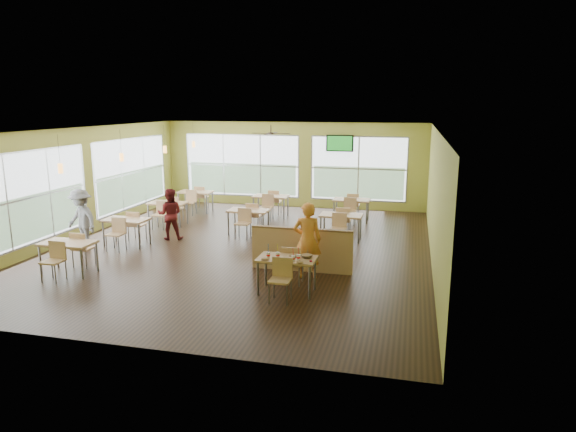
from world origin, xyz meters
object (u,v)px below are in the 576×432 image
object	(u,v)px
half_wall_divider	(302,249)
man_plaid	(307,240)
main_table	(287,263)
food_basket	(307,256)

from	to	relation	value
half_wall_divider	man_plaid	bearing A→B (deg)	-62.91
half_wall_divider	man_plaid	size ratio (longest dim) A/B	1.38
main_table	man_plaid	bearing A→B (deg)	77.89
man_plaid	main_table	bearing A→B (deg)	64.44
man_plaid	food_basket	bearing A→B (deg)	87.26
man_plaid	food_basket	distance (m)	0.92
half_wall_divider	food_basket	world-z (taller)	half_wall_divider
food_basket	half_wall_divider	bearing A→B (deg)	106.34
half_wall_divider	main_table	bearing A→B (deg)	-90.00
half_wall_divider	food_basket	size ratio (longest dim) A/B	9.65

